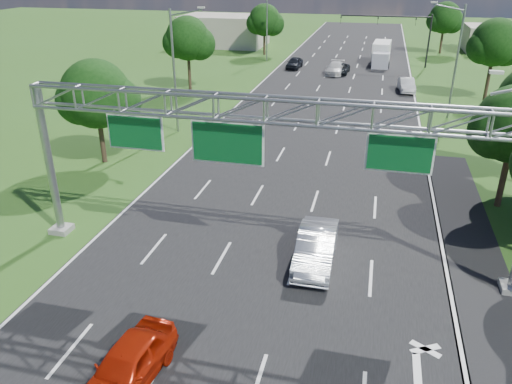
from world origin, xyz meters
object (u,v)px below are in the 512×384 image
(traffic_signal, at_px, (403,28))
(box_truck, at_px, (381,54))
(red_coupe, at_px, (128,366))
(silver_sedan, at_px, (316,247))
(sign_gantry, at_px, (267,123))

(traffic_signal, xyz_separation_m, box_truck, (-2.57, 1.14, -3.73))
(box_truck, bearing_deg, red_coupe, -93.45)
(red_coupe, height_order, silver_sedan, silver_sedan)
(silver_sedan, bearing_deg, sign_gantry, -175.23)
(sign_gantry, xyz_separation_m, red_coupe, (-2.83, -8.92, -6.12))
(silver_sedan, bearing_deg, traffic_signal, 84.20)
(red_coupe, bearing_deg, traffic_signal, 86.64)
(traffic_signal, bearing_deg, red_coupe, -99.16)
(sign_gantry, distance_m, traffic_signal, 53.51)
(sign_gantry, height_order, silver_sedan, sign_gantry)
(sign_gantry, bearing_deg, silver_sedan, 5.43)
(sign_gantry, distance_m, red_coupe, 11.18)
(sign_gantry, distance_m, silver_sedan, 6.52)
(silver_sedan, height_order, box_truck, box_truck)
(box_truck, bearing_deg, traffic_signal, -20.61)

